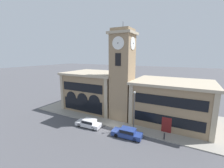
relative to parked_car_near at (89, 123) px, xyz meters
The scene contains 9 objects.
ground_plane 3.99m from the parked_car_near, 22.39° to the left, with size 300.00×300.00×0.00m, color #4C4C51.
sidewalk_kerb 9.46m from the parked_car_near, 67.38° to the left, with size 38.74×14.43×0.15m.
clock_tower 10.65m from the parked_car_near, 59.25° to the left, with size 4.52×4.52×18.39m.
town_hall_left_wing 10.81m from the parked_car_near, 117.70° to the left, with size 13.01×10.42×8.57m.
town_hall_right_wing 15.70m from the parked_car_near, 36.03° to the left, with size 13.86×10.42×7.86m.
parked_car_near is the anchor object (origin of this frame).
parked_car_mid 7.31m from the parked_car_near, ahead, with size 4.80×2.04×1.43m.
street_lamp 8.70m from the parked_car_near, 15.35° to the left, with size 0.36×0.36×6.72m.
bollard 12.62m from the parked_car_near, ahead, with size 0.18×0.18×1.06m.
Camera 1 is at (11.56, -21.31, 12.51)m, focal length 24.00 mm.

